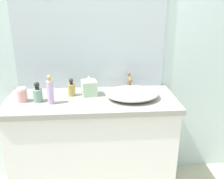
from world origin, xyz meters
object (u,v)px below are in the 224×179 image
at_px(soap_dispenser, 50,91).
at_px(lotion_bottle, 22,95).
at_px(perfume_bottle, 72,89).
at_px(spray_can, 38,94).
at_px(sink_basin, 132,94).
at_px(tissue_box, 89,87).

relative_size(soap_dispenser, lotion_bottle, 2.02).
relative_size(perfume_bottle, spray_can, 0.94).
relative_size(sink_basin, tissue_box, 2.55).
distance_m(lotion_bottle, tissue_box, 0.52).
xyz_separation_m(soap_dispenser, tissue_box, (0.29, 0.15, -0.03)).
height_order(soap_dispenser, tissue_box, soap_dispenser).
bearing_deg(spray_can, soap_dispenser, -24.34).
xyz_separation_m(perfume_bottle, tissue_box, (0.14, -0.00, 0.01)).
relative_size(soap_dispenser, perfume_bottle, 1.52).
height_order(perfume_bottle, spray_can, spray_can).
relative_size(sink_basin, soap_dispenser, 1.86).
bearing_deg(perfume_bottle, sink_basin, -11.72).
xyz_separation_m(sink_basin, soap_dispenser, (-0.63, -0.05, 0.06)).
bearing_deg(tissue_box, perfume_bottle, 179.80).
relative_size(spray_can, tissue_box, 0.97).
bearing_deg(lotion_bottle, soap_dispenser, -14.12).
bearing_deg(soap_dispenser, tissue_box, 28.07).
xyz_separation_m(spray_can, tissue_box, (0.39, 0.11, 0.01)).
height_order(sink_basin, spray_can, spray_can).
distance_m(soap_dispenser, lotion_bottle, 0.24).
distance_m(soap_dispenser, perfume_bottle, 0.21).
distance_m(soap_dispenser, tissue_box, 0.33).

